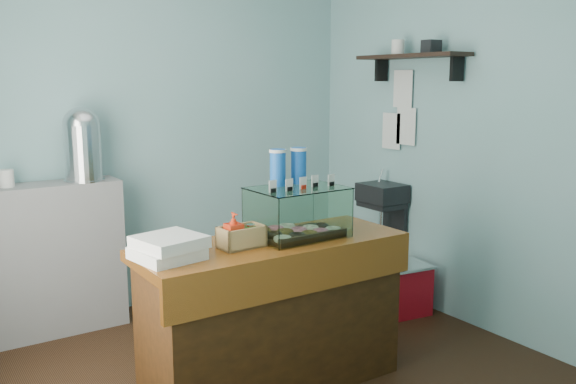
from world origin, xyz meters
TOP-DOWN VIEW (x-y plane):
  - ground at (0.00, 0.00)m, footprint 3.50×3.50m
  - room_shell at (0.03, 0.01)m, footprint 3.54×3.04m
  - counter at (0.00, -0.25)m, footprint 1.60×0.60m
  - back_shelf at (-0.90, 1.32)m, footprint 1.00×0.32m
  - display_case at (0.18, -0.22)m, footprint 0.55×0.41m
  - condiment_crate at (-0.23, -0.27)m, footprint 0.26×0.16m
  - pastry_boxes at (-0.64, -0.26)m, footprint 0.37×0.37m
  - coffee_urn at (-0.63, 1.30)m, footprint 0.29×0.29m
  - red_cooler at (1.44, 0.18)m, footprint 0.50×0.41m

SIDE VIEW (x-z plane):
  - ground at x=0.00m, z-range 0.00..0.00m
  - red_cooler at x=1.44m, z-range 0.00..0.40m
  - counter at x=0.00m, z-range 0.01..0.91m
  - back_shelf at x=-0.90m, z-range 0.00..1.10m
  - pastry_boxes at x=-0.64m, z-range 0.90..1.02m
  - condiment_crate at x=-0.23m, z-range 0.87..1.07m
  - display_case at x=0.18m, z-range 0.81..1.33m
  - coffee_urn at x=-0.63m, z-range 1.11..1.65m
  - room_shell at x=0.03m, z-range 0.30..3.12m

